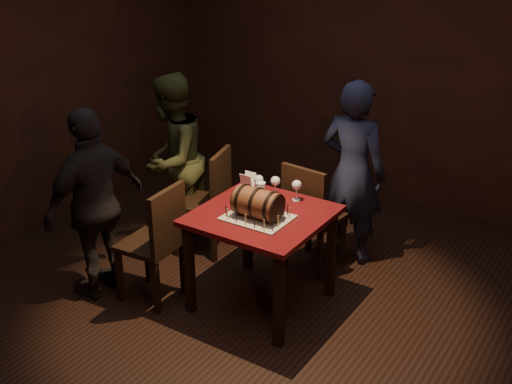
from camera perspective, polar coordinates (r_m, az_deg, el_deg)
room_shell at (r=4.22m, az=-0.21°, el=5.34°), size 5.04×5.04×2.80m
pub_table at (r=4.63m, az=0.53°, el=-3.12°), size 0.90×0.90×0.75m
cake_board at (r=4.50m, az=0.15°, el=-2.30°), size 0.45×0.35×0.01m
barrel_cake at (r=4.45m, az=0.15°, el=-1.01°), size 0.38×0.23×0.23m
birthday_candles at (r=4.48m, az=0.15°, el=-1.76°), size 0.40×0.30×0.09m
wine_glass_left at (r=4.83m, az=0.24°, el=1.02°), size 0.07×0.07×0.16m
wine_glass_mid at (r=4.81m, az=1.74°, el=0.90°), size 0.07×0.07×0.16m
wine_glass_right at (r=4.75m, az=3.64°, el=0.55°), size 0.07×0.07×0.16m
pint_of_ale at (r=4.74m, az=0.42°, el=-0.03°), size 0.07×0.07×0.15m
menu_card at (r=4.95m, az=-0.73°, el=0.94°), size 0.10×0.05×0.13m
chair_back at (r=5.14m, az=4.79°, el=-1.82°), size 0.44×0.44×0.93m
chair_left_rear at (r=5.43m, az=-4.08°, el=-0.38°), size 0.49×0.49×0.93m
chair_left_front at (r=4.79m, az=-8.70°, el=-4.07°), size 0.43×0.43×0.93m
person_back at (r=5.29m, az=8.60°, el=1.71°), size 0.57×0.38×1.55m
person_left_rear at (r=5.61m, az=-7.47°, el=2.84°), size 0.72×0.84×1.51m
person_left_front at (r=4.90m, az=-14.09°, el=-1.02°), size 0.45×0.90×1.48m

